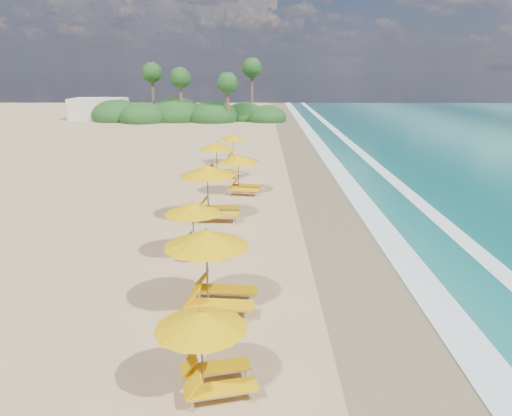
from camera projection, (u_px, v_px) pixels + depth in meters
name	position (u px, v px, depth m)	size (l,w,h in m)	color
ground	(256.00, 235.00, 20.48)	(160.00, 160.00, 0.00)	tan
wet_sand	(351.00, 236.00, 20.44)	(4.00, 160.00, 0.01)	#897452
surf_foam	(415.00, 235.00, 20.40)	(4.00, 160.00, 0.01)	white
station_1	(209.00, 346.00, 10.30)	(2.47, 2.39, 2.00)	olive
station_2	(214.00, 264.00, 13.88)	(2.83, 2.66, 2.50)	olive
station_3	(198.00, 226.00, 17.88)	(2.47, 2.32, 2.15)	olive
station_4	(212.00, 188.00, 22.26)	(2.88, 2.67, 2.63)	olive
station_5	(242.00, 171.00, 26.91)	(2.74, 2.62, 2.27)	olive
station_6	(219.00, 158.00, 30.68)	(3.13, 3.11, 2.38)	olive
station_7	(235.00, 147.00, 35.39)	(2.44, 2.25, 2.24)	olive
treeline	(184.00, 113.00, 64.02)	(25.80, 8.80, 9.74)	#163D14
beach_building	(99.00, 109.00, 66.41)	(7.00, 5.00, 2.80)	beige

